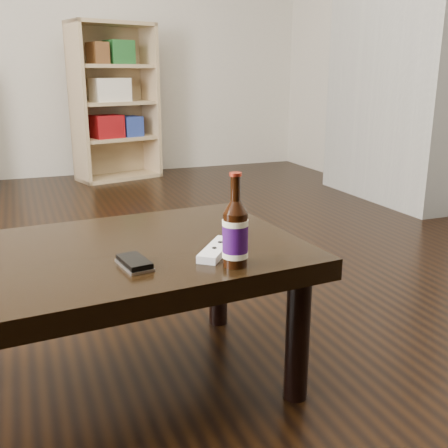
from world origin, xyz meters
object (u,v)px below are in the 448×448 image
object	(u,v)px
beer_bottle	(235,234)
remote	(217,250)
phone	(134,263)
coffee_table	(92,272)
bookshelf	(113,100)

from	to	relation	value
beer_bottle	remote	size ratio (longest dim) A/B	1.33
beer_bottle	phone	bearing A→B (deg)	160.18
remote	coffee_table	bearing A→B (deg)	-164.17
phone	remote	world-z (taller)	remote
bookshelf	coffee_table	size ratio (longest dim) A/B	1.08
bookshelf	remote	bearing A→B (deg)	-111.19
coffee_table	remote	xyz separation A→B (m)	(0.32, -0.13, 0.07)
phone	bookshelf	bearing A→B (deg)	71.85
beer_bottle	bookshelf	bearing A→B (deg)	84.89
coffee_table	beer_bottle	xyz separation A→B (m)	(0.33, -0.24, 0.14)
beer_bottle	remote	bearing A→B (deg)	95.52
beer_bottle	remote	xyz separation A→B (m)	(-0.01, 0.11, -0.07)
phone	remote	size ratio (longest dim) A/B	0.71
bookshelf	remote	size ratio (longest dim) A/B	7.38
phone	remote	bearing A→B (deg)	-4.25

